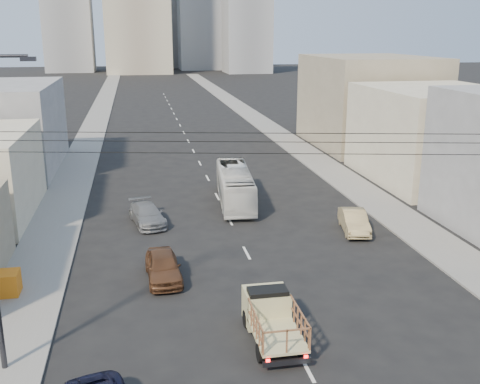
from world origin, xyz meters
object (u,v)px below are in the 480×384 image
object	(u,v)px
city_bus	(235,186)
sedan_grey	(147,214)
sedan_tan	(354,221)
flatbed_pickup	(272,315)
crate_stack	(0,284)
sedan_brown	(163,266)

from	to	relation	value
city_bus	sedan_grey	world-z (taller)	city_bus
sedan_tan	flatbed_pickup	bearing A→B (deg)	-114.14
flatbed_pickup	city_bus	xyz separation A→B (m)	(1.92, 19.76, 0.27)
flatbed_pickup	sedan_tan	world-z (taller)	flatbed_pickup
flatbed_pickup	crate_stack	world-z (taller)	flatbed_pickup
city_bus	sedan_tan	distance (m)	10.13
sedan_brown	sedan_tan	world-z (taller)	sedan_brown
sedan_grey	crate_stack	xyz separation A→B (m)	(-7.39, -9.74, 0.02)
sedan_grey	crate_stack	distance (m)	12.22
crate_stack	sedan_brown	bearing A→B (deg)	4.01
crate_stack	sedan_grey	bearing A→B (deg)	52.82
sedan_tan	city_bus	bearing A→B (deg)	141.05
sedan_brown	sedan_grey	size ratio (longest dim) A/B	0.94
sedan_grey	sedan_tan	bearing A→B (deg)	-28.25
city_bus	sedan_grey	size ratio (longest dim) A/B	2.12
sedan_brown	sedan_grey	bearing A→B (deg)	90.90
sedan_brown	sedan_grey	xyz separation A→B (m)	(-0.59, 9.18, -0.07)
city_bus	crate_stack	bearing A→B (deg)	-131.11
city_bus	sedan_tan	world-z (taller)	city_bus
flatbed_pickup	crate_stack	distance (m)	13.71
flatbed_pickup	sedan_tan	xyz separation A→B (m)	(8.44, 12.02, -0.39)
flatbed_pickup	sedan_tan	distance (m)	14.70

